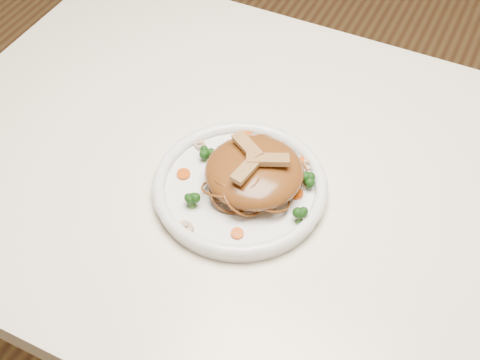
% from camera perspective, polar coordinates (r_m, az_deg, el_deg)
% --- Properties ---
extents(table, '(1.20, 0.80, 0.75)m').
position_cam_1_polar(table, '(1.09, 3.39, -3.20)').
color(table, '#EFE3CB').
rests_on(table, ground).
extents(plate, '(0.31, 0.31, 0.02)m').
position_cam_1_polar(plate, '(0.98, 0.00, -0.84)').
color(plate, white).
rests_on(plate, table).
extents(noodle_mound, '(0.18, 0.18, 0.05)m').
position_cam_1_polar(noodle_mound, '(0.96, 1.27, 0.77)').
color(noodle_mound, brown).
rests_on(noodle_mound, plate).
extents(chicken_a, '(0.06, 0.05, 0.01)m').
position_cam_1_polar(chicken_a, '(0.93, 2.47, 1.81)').
color(chicken_a, '#9C7C49').
rests_on(chicken_a, noodle_mound).
extents(chicken_b, '(0.06, 0.05, 0.01)m').
position_cam_1_polar(chicken_b, '(0.95, 0.64, 3.04)').
color(chicken_b, '#9C7C49').
rests_on(chicken_b, noodle_mound).
extents(chicken_c, '(0.03, 0.06, 0.01)m').
position_cam_1_polar(chicken_c, '(0.92, 0.68, 1.06)').
color(chicken_c, '#9C7C49').
rests_on(chicken_c, noodle_mound).
extents(broccoli_0, '(0.03, 0.03, 0.03)m').
position_cam_1_polar(broccoli_0, '(0.97, 5.98, 0.09)').
color(broccoli_0, '#16400D').
rests_on(broccoli_0, plate).
extents(broccoli_1, '(0.02, 0.02, 0.03)m').
position_cam_1_polar(broccoli_1, '(1.00, -3.03, 2.38)').
color(broccoli_1, '#16400D').
rests_on(broccoli_1, plate).
extents(broccoli_2, '(0.04, 0.04, 0.03)m').
position_cam_1_polar(broccoli_2, '(0.94, -4.32, -1.66)').
color(broccoli_2, '#16400D').
rests_on(broccoli_2, plate).
extents(broccoli_3, '(0.03, 0.03, 0.03)m').
position_cam_1_polar(broccoli_3, '(0.93, 5.36, -3.15)').
color(broccoli_3, '#16400D').
rests_on(broccoli_3, plate).
extents(carrot_0, '(0.02, 0.02, 0.00)m').
position_cam_1_polar(carrot_0, '(1.01, 5.77, 1.73)').
color(carrot_0, '#B73906').
rests_on(carrot_0, plate).
extents(carrot_1, '(0.03, 0.03, 0.00)m').
position_cam_1_polar(carrot_1, '(0.99, -5.01, 0.52)').
color(carrot_1, '#B73906').
rests_on(carrot_1, plate).
extents(carrot_2, '(0.03, 0.03, 0.00)m').
position_cam_1_polar(carrot_2, '(0.97, 5.03, -1.22)').
color(carrot_2, '#B73906').
rests_on(carrot_2, plate).
extents(carrot_3, '(0.02, 0.02, 0.00)m').
position_cam_1_polar(carrot_3, '(1.05, 0.57, 4.02)').
color(carrot_3, '#B73906').
rests_on(carrot_3, plate).
extents(carrot_4, '(0.02, 0.02, 0.00)m').
position_cam_1_polar(carrot_4, '(0.92, -0.25, -4.74)').
color(carrot_4, '#B73906').
rests_on(carrot_4, plate).
extents(mushroom_0, '(0.03, 0.03, 0.01)m').
position_cam_1_polar(mushroom_0, '(0.93, -4.82, -4.17)').
color(mushroom_0, '#C4B293').
rests_on(mushroom_0, plate).
extents(mushroom_1, '(0.02, 0.02, 0.01)m').
position_cam_1_polar(mushroom_1, '(0.98, 5.47, -0.44)').
color(mushroom_1, '#C4B293').
rests_on(mushroom_1, plate).
extents(mushroom_2, '(0.04, 0.04, 0.01)m').
position_cam_1_polar(mushroom_2, '(1.03, -3.54, 3.11)').
color(mushroom_2, '#C4B293').
rests_on(mushroom_2, plate).
extents(mushroom_3, '(0.03, 0.03, 0.01)m').
position_cam_1_polar(mushroom_3, '(1.01, 6.04, 1.37)').
color(mushroom_3, '#C4B293').
rests_on(mushroom_3, plate).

